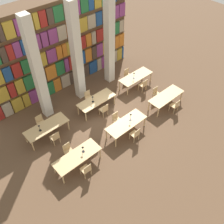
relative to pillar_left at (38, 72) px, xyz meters
The scene contains 28 objects.
ground_plane 4.80m from the pillar_left, 49.30° to the right, with size 40.00×40.00×0.00m, color brown.
bookshelf_bank 2.85m from the pillar_left, 29.66° to the left, with size 10.06×0.35×5.50m.
pillar_left is the anchor object (origin of this frame).
pillar_center 2.44m from the pillar_left, ahead, with size 0.49×0.49×6.00m.
pillar_right 4.89m from the pillar_left, ahead, with size 0.49×0.49×6.00m.
reading_table_0 4.80m from the pillar_left, 101.00° to the right, with size 2.34×0.89×0.74m.
chair_0 5.52m from the pillar_left, 99.86° to the right, with size 0.42×0.40×0.89m.
chair_1 4.30m from the pillar_left, 103.95° to the right, with size 0.42×0.40×0.89m.
desk_lamp_0 4.58m from the pillar_left, 95.89° to the right, with size 0.14×0.14×0.39m.
reading_table_1 5.33m from the pillar_left, 59.73° to the right, with size 2.34×0.89×0.74m.
chair_2 5.97m from the pillar_left, 63.93° to the right, with size 0.42×0.40×0.89m.
chair_3 4.86m from the pillar_left, 55.09° to the right, with size 0.42×0.40×0.89m.
desk_lamp_1 5.32m from the pillar_left, 56.69° to the right, with size 0.14×0.14×0.48m.
reading_table_2 7.45m from the pillar_left, 36.14° to the right, with size 2.34×0.89×0.74m.
chair_4 7.92m from the pillar_left, 40.73° to the right, with size 0.42×0.40×0.89m.
chair_5 7.11m from the pillar_left, 31.19° to the right, with size 0.42×0.40×0.89m.
reading_table_3 2.92m from the pillar_left, 120.38° to the right, with size 2.34×0.89×0.74m.
chair_6 3.48m from the pillar_left, 111.04° to the right, with size 0.42×0.40×0.89m.
chair_7 2.78m from the pillar_left, 137.59° to the right, with size 0.42×0.40×0.89m.
desk_lamp_2 2.82m from the pillar_left, 129.30° to the right, with size 0.14×0.14×0.42m.
reading_table_4 3.73m from the pillar_left, 34.54° to the right, with size 2.34×0.89×0.74m.
chair_8 4.19m from the pillar_left, 45.13° to the right, with size 0.42×0.40×0.89m.
chair_9 3.58m from the pillar_left, 21.32° to the right, with size 0.42×0.40×0.89m.
desk_lamp_3 3.35m from the pillar_left, 37.87° to the right, with size 0.14×0.14×0.43m.
reading_table_5 6.41m from the pillar_left, 15.62° to the right, with size 2.34×0.89×0.74m.
chair_10 6.66m from the pillar_left, 22.23° to the right, with size 0.42×0.40×0.89m.
chair_11 6.30m from the pillar_left, ahead, with size 0.42×0.40×0.89m.
desk_lamp_4 6.07m from the pillar_left, 16.77° to the right, with size 0.14×0.14×0.45m.
Camera 1 is at (-6.59, -7.47, 10.51)m, focal length 40.00 mm.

